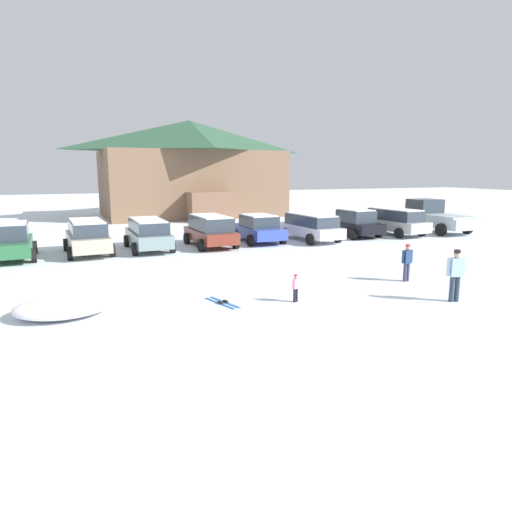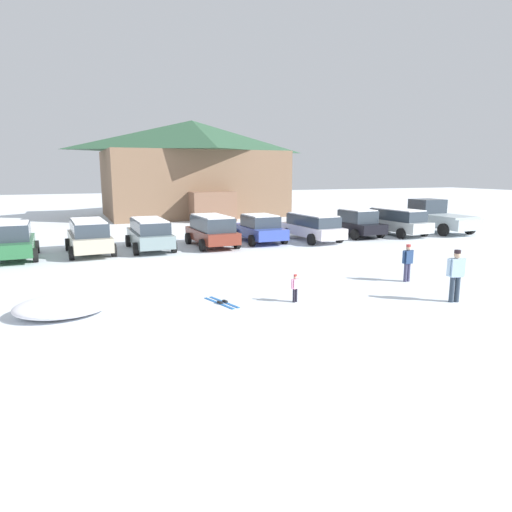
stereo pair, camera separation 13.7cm
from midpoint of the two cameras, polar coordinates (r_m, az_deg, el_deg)
name	(u,v)px [view 1 (the left image)]	position (r m, az deg, el deg)	size (l,w,h in m)	color
ground	(400,335)	(12.23, 17.23, -9.41)	(160.00, 160.00, 0.00)	silver
ski_lodge	(190,168)	(43.01, -8.29, 10.84)	(16.35, 12.21, 8.56)	brown
parked_green_coupe	(10,241)	(24.08, -28.58, 1.63)	(2.34, 4.20, 1.75)	#286439
parked_beige_suv	(87,236)	(24.13, -20.47, 2.39)	(2.35, 4.62, 1.70)	#AFA791
parked_grey_wagon	(148,233)	(24.47, -13.48, 2.79)	(2.18, 4.63, 1.62)	gray
parked_maroon_van	(211,230)	(24.99, -5.87, 3.27)	(2.29, 4.31, 1.70)	maroon
parked_blue_hatchback	(258,228)	(26.43, 0.08, 3.50)	(2.30, 4.26, 1.61)	#3348A5
parked_white_suv	(311,226)	(27.20, 6.69, 3.74)	(2.35, 4.85, 1.58)	white
parked_black_sedan	(354,223)	(29.41, 12.05, 4.07)	(2.38, 4.12, 1.72)	black
parked_silver_wagon	(394,221)	(30.86, 16.80, 4.25)	(2.44, 4.87, 1.68)	#B6BDBD
pickup_truck	(433,217)	(33.35, 21.16, 4.58)	(2.53, 5.56, 2.15)	#AEBEC4
skier_adult_in_blue_parka	(456,272)	(15.61, 23.46, -1.90)	(0.60, 0.33, 1.67)	#2C3949
skier_teen_in_navy_coat	(407,260)	(17.87, 18.15, -0.53)	(0.52, 0.24, 1.41)	#3C3B5A
skier_child_in_pink_snowsuit	(296,286)	(14.41, 4.71, -3.81)	(0.32, 0.19, 0.89)	black
pair_of_skis	(222,303)	(14.40, -4.51, -5.82)	(0.74, 1.58, 0.08)	blue
plowed_snow_pile	(64,306)	(14.32, -23.17, -5.80)	(2.70, 2.16, 0.50)	white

